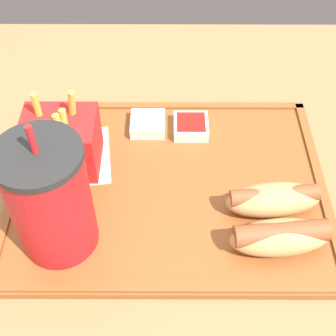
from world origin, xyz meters
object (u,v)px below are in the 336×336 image
at_px(fries_carton, 62,143).
at_px(soda_cup, 50,199).
at_px(sauce_cup_mayo, 148,124).
at_px(hot_dog_near, 273,199).
at_px(hot_dog_far, 280,236).
at_px(sauce_cup_ketchup, 191,126).

bearing_deg(fries_carton, soda_cup, 95.70).
relative_size(soda_cup, fries_carton, 1.60).
bearing_deg(sauce_cup_mayo, fries_carton, 32.38).
bearing_deg(sauce_cup_mayo, hot_dog_near, 137.13).
distance_m(hot_dog_far, fries_carton, 0.31).
bearing_deg(sauce_cup_mayo, hot_dog_far, 128.19).
height_order(soda_cup, fries_carton, soda_cup).
distance_m(hot_dog_near, sauce_cup_mayo, 0.22).
bearing_deg(sauce_cup_mayo, sauce_cup_ketchup, 175.24).
relative_size(hot_dog_near, fries_carton, 1.07).
distance_m(soda_cup, hot_dog_far, 0.27).
bearing_deg(sauce_cup_ketchup, soda_cup, 49.04).
bearing_deg(hot_dog_far, sauce_cup_mayo, -51.81).
xyz_separation_m(fries_carton, sauce_cup_mayo, (-0.11, -0.07, -0.03)).
height_order(soda_cup, sauce_cup_mayo, soda_cup).
xyz_separation_m(soda_cup, fries_carton, (0.01, -0.12, -0.04)).
height_order(sauce_cup_mayo, sauce_cup_ketchup, same).
relative_size(soda_cup, hot_dog_near, 1.50).
height_order(soda_cup, sauce_cup_ketchup, soda_cup).
bearing_deg(sauce_cup_ketchup, fries_carton, 20.44).
relative_size(soda_cup, sauce_cup_mayo, 3.70).
xyz_separation_m(soda_cup, sauce_cup_ketchup, (-0.16, -0.19, -0.07)).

